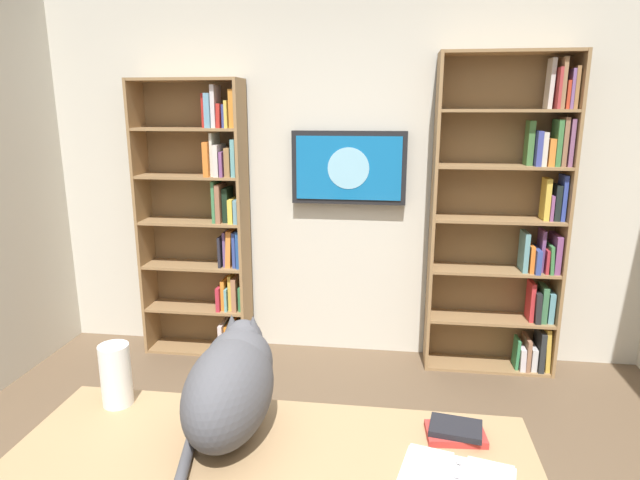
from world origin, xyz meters
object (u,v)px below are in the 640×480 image
Objects in this scene: wall_mounted_tv at (349,168)px; desk_book_stack at (456,431)px; bookshelf_left at (513,222)px; cat at (232,382)px; paper_towel_roll at (116,375)px; open_binder at (457,478)px; bookshelf_right at (206,219)px.

wall_mounted_tv reaches higher than desk_book_stack.
bookshelf_left reaches higher than cat.
paper_towel_roll is (0.68, 2.18, -0.54)m from wall_mounted_tv.
bookshelf_left is 3.38× the size of cat.
paper_towel_roll is at bearing -12.51° from open_binder.
bookshelf_left is at bearing -104.77° from open_binder.
paper_towel_roll is at bearing 100.22° from bookshelf_right.
paper_towel_roll is 1.17× the size of desk_book_stack.
bookshelf_left is 1.08× the size of bookshelf_right.
cat is at bearing 111.23° from bookshelf_right.
bookshelf_right is 2.49× the size of wall_mounted_tv.
wall_mounted_tv is at bearing -76.20° from desk_book_stack.
wall_mounted_tv is at bearing -77.82° from open_binder.
bookshelf_left is 5.94× the size of open_binder.
bookshelf_right is at bearing -79.78° from paper_towel_roll.
bookshelf_right is 8.73× the size of paper_towel_roll.
bookshelf_right is 2.13m from paper_towel_roll.
bookshelf_right is at bearing -68.77° from cat.
bookshelf_right is 3.14× the size of cat.
bookshelf_left is 10.97× the size of desk_book_stack.
bookshelf_left is at bearing -105.72° from desk_book_stack.
cat is 0.77m from open_binder.
cat is at bearing 3.72° from desk_book_stack.
wall_mounted_tv is 3.50× the size of paper_towel_roll.
open_binder is 0.22m from desk_book_stack.
bookshelf_left is 2.58m from cat.
bookshelf_right reaches higher than desk_book_stack.
cat is at bearing 168.42° from paper_towel_roll.
bookshelf_right reaches higher than open_binder.
paper_towel_roll reaches higher than open_binder.
desk_book_stack is at bearing -95.08° from open_binder.
cat reaches higher than open_binder.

